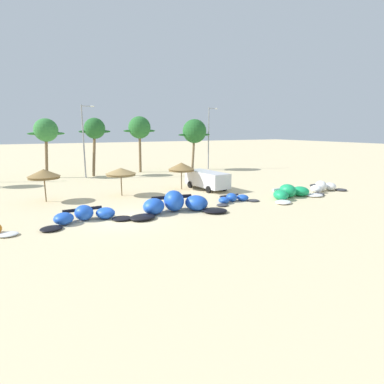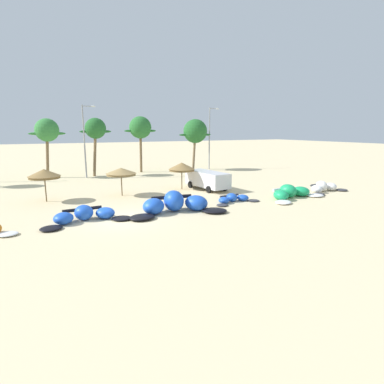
{
  "view_description": "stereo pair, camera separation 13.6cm",
  "coord_description": "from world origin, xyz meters",
  "views": [
    {
      "loc": [
        -5.51,
        -21.02,
        6.15
      ],
      "look_at": [
        6.28,
        2.0,
        1.0
      ],
      "focal_mm": 29.64,
      "sensor_mm": 36.0,
      "label": 1
    },
    {
      "loc": [
        -5.39,
        -21.08,
        6.15
      ],
      "look_at": [
        6.28,
        2.0,
        1.0
      ],
      "focal_mm": 29.64,
      "sensor_mm": 36.0,
      "label": 2
    }
  ],
  "objects": [
    {
      "name": "kite_left",
      "position": [
        -2.51,
        0.73,
        0.4
      ],
      "size": [
        6.21,
        2.94,
        1.05
      ],
      "color": "black",
      "rests_on": "ground"
    },
    {
      "name": "palm_left_of_gap",
      "position": [
        -3.4,
        23.21,
        5.93
      ],
      "size": [
        4.35,
        2.9,
        7.49
      ],
      "color": "brown",
      "rests_on": "ground"
    },
    {
      "name": "beach_umbrella_outermost",
      "position": [
        8.28,
        8.29,
        2.35
      ],
      "size": [
        2.73,
        2.73,
        2.79
      ],
      "color": "brown",
      "rests_on": "ground"
    },
    {
      "name": "parked_van",
      "position": [
        10.64,
        7.25,
        1.09
      ],
      "size": [
        2.69,
        5.58,
        1.84
      ],
      "color": "silver",
      "rests_on": "ground"
    },
    {
      "name": "lamppost_east",
      "position": [
        19.5,
        21.95,
        5.22
      ],
      "size": [
        1.71,
        0.24,
        9.39
      ],
      "color": "gray",
      "rests_on": "ground"
    },
    {
      "name": "palm_right_of_gap",
      "position": [
        16.79,
        21.71,
        5.79
      ],
      "size": [
        5.34,
        3.56,
        7.63
      ],
      "color": "#7F6647",
      "rests_on": "ground"
    },
    {
      "name": "kite_right",
      "position": [
        20.37,
        0.69,
        0.41
      ],
      "size": [
        5.21,
        2.67,
        1.06
      ],
      "color": "#333338",
      "rests_on": "ground"
    },
    {
      "name": "beach_umbrella_middle",
      "position": [
        -4.58,
        8.39,
        2.42
      ],
      "size": [
        2.66,
        2.66,
        2.83
      ],
      "color": "brown",
      "rests_on": "ground"
    },
    {
      "name": "beach_umbrella_near_palms",
      "position": [
        1.89,
        7.92,
        2.27
      ],
      "size": [
        2.81,
        2.81,
        2.63
      ],
      "color": "brown",
      "rests_on": "ground"
    },
    {
      "name": "kite_left_of_center",
      "position": [
        3.93,
        0.13,
        0.6
      ],
      "size": [
        7.66,
        3.99,
        1.58
      ],
      "color": "black",
      "rests_on": "ground"
    },
    {
      "name": "palm_center_left",
      "position": [
        2.32,
        22.08,
        6.11
      ],
      "size": [
        4.05,
        2.7,
        7.6
      ],
      "color": "brown",
      "rests_on": "ground"
    },
    {
      "name": "kite_right_of_center",
      "position": [
        15.28,
        -0.07,
        0.47
      ],
      "size": [
        6.55,
        3.6,
        1.22
      ],
      "color": "white",
      "rests_on": "ground"
    },
    {
      "name": "palm_center_right",
      "position": [
        8.74,
        23.13,
        6.28
      ],
      "size": [
        4.7,
        3.13,
        7.94
      ],
      "color": "brown",
      "rests_on": "ground"
    },
    {
      "name": "ground_plane",
      "position": [
        0.0,
        0.0,
        0.0
      ],
      "size": [
        260.0,
        260.0,
        0.0
      ],
      "primitive_type": "plane",
      "color": "beige"
    },
    {
      "name": "kite_center",
      "position": [
        9.74,
        0.96,
        0.28
      ],
      "size": [
        4.57,
        2.19,
        0.73
      ],
      "color": "#333338",
      "rests_on": "ground"
    },
    {
      "name": "lamppost_east_center",
      "position": [
        0.82,
        20.98,
        5.08
      ],
      "size": [
        1.7,
        0.24,
        9.1
      ],
      "color": "gray",
      "rests_on": "ground"
    }
  ]
}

